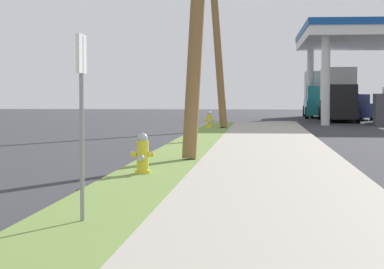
{
  "coord_description": "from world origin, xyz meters",
  "views": [
    {
      "loc": [
        2.72,
        -0.44,
        1.56
      ],
      "look_at": [
        1.15,
        17.13,
        0.64
      ],
      "focal_mm": 71.86,
      "sensor_mm": 36.0,
      "label": 1
    }
  ],
  "objects": [
    {
      "name": "truck_teal_at_forecourt",
      "position": [
        6.72,
        52.07,
        1.49
      ],
      "size": [
        2.28,
        6.45,
        3.11
      ],
      "color": "#197075",
      "rests_on": "ground"
    },
    {
      "name": "car_navy_by_near_pump",
      "position": [
        8.5,
        48.17,
        0.72
      ],
      "size": [
        2.15,
        4.59,
        1.57
      ],
      "color": "navy",
      "rests_on": "ground"
    },
    {
      "name": "fire_hydrant_third",
      "position": [
        0.62,
        22.82,
        0.45
      ],
      "size": [
        0.42,
        0.37,
        0.74
      ],
      "color": "yellow",
      "rests_on": "grass_verge"
    },
    {
      "name": "truck_black_at_far_bay",
      "position": [
        7.22,
        44.74,
        1.49
      ],
      "size": [
        2.46,
        6.5,
        3.11
      ],
      "color": "black",
      "rests_on": "ground"
    },
    {
      "name": "utility_pole_background",
      "position": [
        0.76,
        33.27,
        4.77
      ],
      "size": [
        1.38,
        2.05,
        9.14
      ],
      "color": "olive",
      "rests_on": "grass_verge"
    },
    {
      "name": "fire_hydrant_fourth",
      "position": [
        0.54,
        32.35,
        0.45
      ],
      "size": [
        0.42,
        0.38,
        0.74
      ],
      "color": "yellow",
      "rests_on": "grass_verge"
    },
    {
      "name": "fire_hydrant_second",
      "position": [
        0.58,
        13.38,
        0.45
      ],
      "size": [
        0.42,
        0.38,
        0.74
      ],
      "color": "yellow",
      "rests_on": "grass_verge"
    },
    {
      "name": "street_sign_post",
      "position": [
        0.7,
        8.12,
        1.63
      ],
      "size": [
        0.05,
        0.36,
        2.12
      ],
      "color": "gray",
      "rests_on": "grass_verge"
    }
  ]
}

